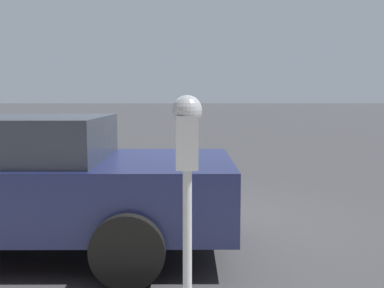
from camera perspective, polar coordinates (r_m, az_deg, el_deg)
ground_plane at (r=5.75m, az=-0.71°, el=-10.22°), size 220.00×220.00×0.00m
parking_meter at (r=2.86m, az=-0.61°, el=-0.87°), size 0.21×0.19×1.49m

